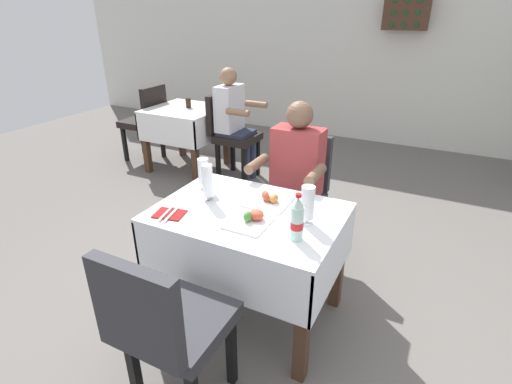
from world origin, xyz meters
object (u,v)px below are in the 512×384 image
at_px(beer_glass_right, 208,183).
at_px(background_dining_table, 186,124).
at_px(beer_glass_middle, 204,172).
at_px(background_chair_left, 146,119).
at_px(seated_diner_far, 294,178).
at_px(background_patron, 234,118).
at_px(plate_far_diner, 269,200).
at_px(beer_glass_left, 308,205).
at_px(cola_bottle_primary, 297,220).
at_px(chair_far_diner_seat, 296,191).
at_px(napkin_cutlery_set, 170,214).
at_px(chair_near_camera_side, 167,324).
at_px(background_chair_right, 231,131).
at_px(background_table_tumbler, 188,103).
at_px(plate_near_camera, 251,219).
at_px(wall_bottle_rack, 407,13).
at_px(main_dining_table, 249,237).

relative_size(beer_glass_right, background_dining_table, 0.28).
bearing_deg(beer_glass_middle, background_chair_left, 139.40).
bearing_deg(seated_diner_far, background_patron, 133.94).
relative_size(plate_far_diner, background_chair_left, 0.26).
bearing_deg(beer_glass_left, cola_bottle_primary, -87.06).
bearing_deg(background_dining_table, background_patron, 0.00).
height_order(chair_far_diner_seat, napkin_cutlery_set, chair_far_diner_seat).
height_order(chair_near_camera_side, background_chair_right, same).
height_order(beer_glass_right, background_table_tumbler, beer_glass_right).
distance_m(cola_bottle_primary, background_dining_table, 3.10).
bearing_deg(cola_bottle_primary, chair_near_camera_side, -120.33).
bearing_deg(background_patron, beer_glass_right, -64.36).
bearing_deg(beer_glass_middle, background_patron, 114.14).
distance_m(seated_diner_far, beer_glass_right, 0.74).
height_order(napkin_cutlery_set, background_patron, background_patron).
distance_m(chair_far_diner_seat, beer_glass_left, 0.90).
relative_size(beer_glass_middle, background_table_tumbler, 1.87).
bearing_deg(background_table_tumbler, chair_near_camera_side, -56.16).
bearing_deg(plate_near_camera, background_chair_right, 122.91).
height_order(seated_diner_far, plate_far_diner, seated_diner_far).
bearing_deg(plate_near_camera, beer_glass_right, 160.20).
relative_size(chair_far_diner_seat, beer_glass_right, 4.14).
bearing_deg(beer_glass_right, chair_far_diner_seat, 69.90).
relative_size(seated_diner_far, background_patron, 1.00).
bearing_deg(wall_bottle_rack, background_patron, -124.55).
distance_m(chair_near_camera_side, background_chair_left, 3.71).
xyz_separation_m(background_chair_right, wall_bottle_rack, (1.46, 2.05, 1.23)).
height_order(plate_near_camera, wall_bottle_rack, wall_bottle_rack).
xyz_separation_m(chair_near_camera_side, plate_far_diner, (0.06, 0.93, 0.22)).
relative_size(chair_near_camera_side, cola_bottle_primary, 3.77).
distance_m(plate_far_diner, background_chair_left, 3.15).
relative_size(chair_far_diner_seat, chair_near_camera_side, 1.00).
distance_m(plate_near_camera, background_patron, 2.44).
xyz_separation_m(plate_far_diner, wall_bottle_rack, (0.13, 3.85, 1.01)).
bearing_deg(background_chair_left, beer_glass_left, -34.09).
relative_size(plate_near_camera, napkin_cutlery_set, 1.14).
relative_size(seated_diner_far, beer_glass_middle, 6.14).
relative_size(seated_diner_far, background_chair_left, 1.30).
bearing_deg(plate_near_camera, main_dining_table, 123.16).
height_order(plate_far_diner, background_table_tumbler, background_table_tumbler).
bearing_deg(background_chair_right, beer_glass_left, -50.14).
height_order(beer_glass_middle, wall_bottle_rack, wall_bottle_rack).
xyz_separation_m(beer_glass_middle, beer_glass_right, (0.13, -0.14, 0.00)).
xyz_separation_m(main_dining_table, plate_far_diner, (0.06, 0.15, 0.20)).
relative_size(cola_bottle_primary, napkin_cutlery_set, 1.31).
xyz_separation_m(beer_glass_left, background_table_tumbler, (-2.21, 1.98, -0.06)).
xyz_separation_m(napkin_cutlery_set, background_table_tumbler, (-1.48, 2.24, 0.05)).
height_order(main_dining_table, cola_bottle_primary, cola_bottle_primary).
bearing_deg(beer_glass_right, background_dining_table, 129.55).
relative_size(chair_far_diner_seat, beer_glass_middle, 4.72).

